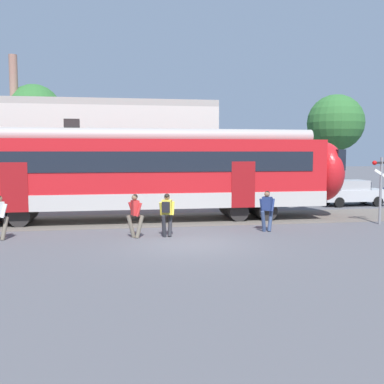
{
  "coord_description": "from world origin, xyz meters",
  "views": [
    {
      "loc": [
        -2.5,
        -15.35,
        3.22
      ],
      "look_at": [
        0.5,
        2.62,
        1.6
      ],
      "focal_mm": 42.0,
      "sensor_mm": 36.0,
      "label": 1
    }
  ],
  "objects_px": {
    "pedestrian_red": "(135,213)",
    "crossing_signal": "(381,180)",
    "pedestrian_navy": "(267,207)",
    "parked_car_silver": "(351,193)",
    "pedestrian_yellow": "(167,211)"
  },
  "relations": [
    {
      "from": "pedestrian_yellow",
      "to": "parked_car_silver",
      "type": "relative_size",
      "value": 0.41
    },
    {
      "from": "parked_car_silver",
      "to": "crossing_signal",
      "type": "relative_size",
      "value": 1.34
    },
    {
      "from": "pedestrian_navy",
      "to": "crossing_signal",
      "type": "distance_m",
      "value": 5.76
    },
    {
      "from": "pedestrian_yellow",
      "to": "parked_car_silver",
      "type": "height_order",
      "value": "pedestrian_yellow"
    },
    {
      "from": "pedestrian_yellow",
      "to": "crossing_signal",
      "type": "height_order",
      "value": "crossing_signal"
    },
    {
      "from": "pedestrian_navy",
      "to": "parked_car_silver",
      "type": "distance_m",
      "value": 11.11
    },
    {
      "from": "pedestrian_red",
      "to": "pedestrian_yellow",
      "type": "height_order",
      "value": "same"
    },
    {
      "from": "pedestrian_navy",
      "to": "crossing_signal",
      "type": "relative_size",
      "value": 0.56
    },
    {
      "from": "pedestrian_yellow",
      "to": "pedestrian_navy",
      "type": "relative_size",
      "value": 1.0
    },
    {
      "from": "pedestrian_yellow",
      "to": "parked_car_silver",
      "type": "distance_m",
      "value": 14.67
    },
    {
      "from": "parked_car_silver",
      "to": "pedestrian_yellow",
      "type": "bearing_deg",
      "value": -145.73
    },
    {
      "from": "pedestrian_red",
      "to": "crossing_signal",
      "type": "height_order",
      "value": "crossing_signal"
    },
    {
      "from": "pedestrian_yellow",
      "to": "crossing_signal",
      "type": "relative_size",
      "value": 0.56
    },
    {
      "from": "pedestrian_red",
      "to": "pedestrian_navy",
      "type": "distance_m",
      "value": 5.37
    },
    {
      "from": "pedestrian_red",
      "to": "pedestrian_navy",
      "type": "height_order",
      "value": "same"
    }
  ]
}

